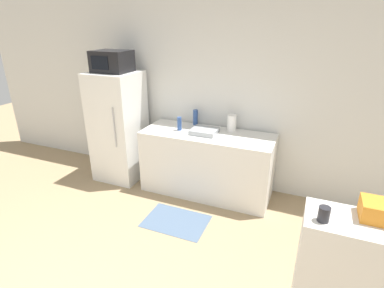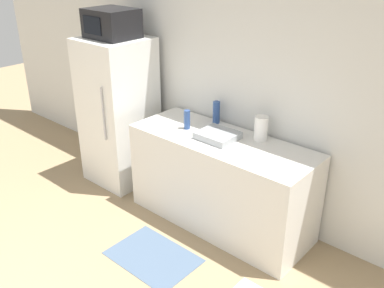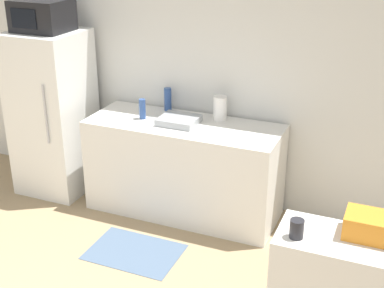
{
  "view_description": "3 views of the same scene",
  "coord_description": "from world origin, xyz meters",
  "px_view_note": "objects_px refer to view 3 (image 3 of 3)",
  "views": [
    {
      "loc": [
        1.37,
        -0.74,
        2.26
      ],
      "look_at": [
        0.24,
        2.01,
        1.05
      ],
      "focal_mm": 28.0,
      "sensor_mm": 36.0,
      "label": 1
    },
    {
      "loc": [
        2.24,
        -0.02,
        2.48
      ],
      "look_at": [
        0.44,
        2.04,
        1.19
      ],
      "focal_mm": 40.0,
      "sensor_mm": 36.0,
      "label": 2
    },
    {
      "loc": [
        1.94,
        -1.3,
        2.59
      ],
      "look_at": [
        0.5,
        2.13,
        1.0
      ],
      "focal_mm": 50.0,
      "sensor_mm": 36.0,
      "label": 3
    }
  ],
  "objects_px": {
    "refrigerator": "(53,113)",
    "jar": "(297,229)",
    "bottle_tall": "(168,99)",
    "paper_towel_roll": "(220,108)",
    "bottle_short": "(142,109)",
    "basket": "(374,227)",
    "microwave": "(42,15)"
  },
  "relations": [
    {
      "from": "refrigerator",
      "to": "bottle_tall",
      "type": "bearing_deg",
      "value": 15.79
    },
    {
      "from": "bottle_short",
      "to": "bottle_tall",
      "type": "bearing_deg",
      "value": 68.68
    },
    {
      "from": "microwave",
      "to": "paper_towel_roll",
      "type": "xyz_separation_m",
      "value": [
        1.66,
        0.26,
        -0.76
      ]
    },
    {
      "from": "refrigerator",
      "to": "jar",
      "type": "distance_m",
      "value": 3.3
    },
    {
      "from": "basket",
      "to": "paper_towel_roll",
      "type": "distance_m",
      "value": 2.38
    },
    {
      "from": "refrigerator",
      "to": "jar",
      "type": "relative_size",
      "value": 16.01
    },
    {
      "from": "paper_towel_roll",
      "to": "basket",
      "type": "bearing_deg",
      "value": -51.12
    },
    {
      "from": "basket",
      "to": "refrigerator",
      "type": "bearing_deg",
      "value": 153.24
    },
    {
      "from": "paper_towel_roll",
      "to": "jar",
      "type": "bearing_deg",
      "value": -60.46
    },
    {
      "from": "bottle_tall",
      "to": "paper_towel_roll",
      "type": "distance_m",
      "value": 0.55
    },
    {
      "from": "bottle_tall",
      "to": "refrigerator",
      "type": "bearing_deg",
      "value": -164.21
    },
    {
      "from": "jar",
      "to": "bottle_tall",
      "type": "bearing_deg",
      "value": 129.3
    },
    {
      "from": "bottle_short",
      "to": "jar",
      "type": "relative_size",
      "value": 1.84
    },
    {
      "from": "refrigerator",
      "to": "jar",
      "type": "height_order",
      "value": "refrigerator"
    },
    {
      "from": "microwave",
      "to": "paper_towel_roll",
      "type": "height_order",
      "value": "microwave"
    },
    {
      "from": "bottle_tall",
      "to": "paper_towel_roll",
      "type": "relative_size",
      "value": 0.99
    },
    {
      "from": "basket",
      "to": "paper_towel_roll",
      "type": "relative_size",
      "value": 1.3
    },
    {
      "from": "bottle_tall",
      "to": "jar",
      "type": "height_order",
      "value": "jar"
    },
    {
      "from": "bottle_short",
      "to": "basket",
      "type": "distance_m",
      "value": 2.69
    },
    {
      "from": "microwave",
      "to": "bottle_short",
      "type": "height_order",
      "value": "microwave"
    },
    {
      "from": "bottle_short",
      "to": "jar",
      "type": "bearing_deg",
      "value": -44.32
    },
    {
      "from": "jar",
      "to": "paper_towel_roll",
      "type": "distance_m",
      "value": 2.3
    },
    {
      "from": "microwave",
      "to": "basket",
      "type": "distance_m",
      "value": 3.57
    },
    {
      "from": "refrigerator",
      "to": "bottle_short",
      "type": "bearing_deg",
      "value": 0.9
    },
    {
      "from": "bottle_tall",
      "to": "basket",
      "type": "xyz_separation_m",
      "value": [
        2.03,
        -1.9,
        0.17
      ]
    },
    {
      "from": "bottle_short",
      "to": "jar",
      "type": "xyz_separation_m",
      "value": [
        1.79,
        -1.75,
        0.17
      ]
    },
    {
      "from": "paper_towel_roll",
      "to": "microwave",
      "type": "bearing_deg",
      "value": -171.06
    },
    {
      "from": "microwave",
      "to": "bottle_short",
      "type": "xyz_separation_m",
      "value": [
        0.99,
        0.02,
        -0.78
      ]
    },
    {
      "from": "refrigerator",
      "to": "basket",
      "type": "bearing_deg",
      "value": -26.76
    },
    {
      "from": "paper_towel_roll",
      "to": "bottle_short",
      "type": "bearing_deg",
      "value": -159.83
    },
    {
      "from": "microwave",
      "to": "basket",
      "type": "relative_size",
      "value": 1.69
    },
    {
      "from": "refrigerator",
      "to": "paper_towel_roll",
      "type": "distance_m",
      "value": 1.69
    }
  ]
}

